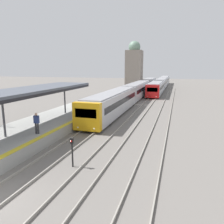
% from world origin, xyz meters
% --- Properties ---
extents(track_middle_line, '(1.50, 120.00, 0.15)m').
position_xyz_m(track_middle_line, '(3.23, 0.00, 0.07)').
color(track_middle_line, gray).
rests_on(track_middle_line, ground_plane).
extents(platform_canopy, '(4.00, 23.01, 3.34)m').
position_xyz_m(platform_canopy, '(-4.25, 5.70, 4.16)').
color(platform_canopy, '#4C515B').
rests_on(platform_canopy, station_platform).
extents(person_on_platform, '(0.40, 0.22, 1.66)m').
position_xyz_m(person_on_platform, '(-2.50, 7.10, 1.89)').
color(person_on_platform, '#2D2D33').
rests_on(person_on_platform, station_platform).
extents(train_near, '(2.71, 51.45, 3.03)m').
position_xyz_m(train_near, '(0.00, 36.63, 1.68)').
color(train_near, gold).
rests_on(train_near, ground_plane).
extents(train_far, '(2.69, 47.79, 2.91)m').
position_xyz_m(train_far, '(3.23, 59.25, 1.62)').
color(train_far, red).
rests_on(train_far, ground_plane).
extents(signal_post_near, '(0.20, 0.21, 1.86)m').
position_xyz_m(signal_post_near, '(1.93, 4.35, 1.15)').
color(signal_post_near, black).
rests_on(signal_post_near, ground_plane).
extents(distant_domed_building, '(4.00, 4.00, 12.65)m').
position_xyz_m(distant_domed_building, '(-3.12, 49.41, 6.00)').
color(distant_domed_building, slate).
rests_on(distant_domed_building, ground_plane).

